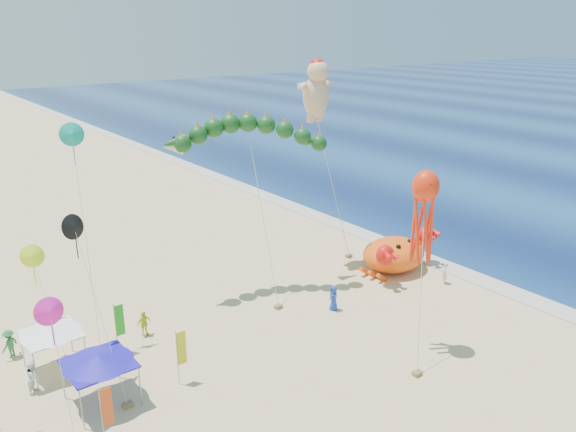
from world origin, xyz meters
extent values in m
plane|color=#D1B784|center=(0.00, 0.00, 0.00)|extent=(320.00, 320.00, 0.00)
plane|color=silver|center=(12.00, 0.00, 0.01)|extent=(320.00, 320.00, 0.00)
ellipsoid|color=#FF530D|center=(8.30, 1.97, 1.24)|extent=(5.74, 4.98, 2.47)
sphere|color=red|center=(5.53, 0.93, 2.34)|extent=(1.47, 1.47, 1.47)
sphere|color=black|center=(7.52, 1.11, 2.34)|extent=(0.38, 0.38, 0.38)
sphere|color=red|center=(11.07, 0.93, 2.34)|extent=(1.47, 1.47, 1.47)
sphere|color=black|center=(9.08, 1.11, 2.34)|extent=(0.38, 0.38, 0.38)
cone|color=#103E16|center=(-7.07, 6.16, 10.91)|extent=(1.53, 1.13, 1.25)
cylinder|color=#B2B2B2|center=(-2.26, 4.22, 5.22)|extent=(0.72, 3.91, 10.16)
cube|color=olive|center=(-2.59, 2.29, 0.12)|extent=(0.50, 0.35, 0.25)
ellipsoid|color=#E6AC8C|center=(4.61, 7.18, 13.03)|extent=(2.09, 1.72, 3.07)
sphere|color=#E6AC8C|center=(4.61, 6.99, 14.82)|extent=(1.60, 1.60, 1.60)
ellipsoid|color=red|center=(4.61, 7.09, 15.39)|extent=(1.04, 1.04, 0.73)
cylinder|color=#B2B2B2|center=(5.92, 6.48, 5.98)|extent=(2.66, 1.45, 11.66)
cube|color=olive|center=(7.22, 5.79, 0.12)|extent=(0.50, 0.35, 0.25)
ellipsoid|color=red|center=(1.08, -6.18, 9.75)|extent=(1.57, 1.41, 1.81)
cylinder|color=#B2B2B2|center=(-0.06, -7.30, 4.69)|extent=(2.34, 2.29, 9.09)
cube|color=olive|center=(-1.20, -8.41, 0.12)|extent=(0.50, 0.35, 0.25)
cylinder|color=gray|center=(-16.93, -1.64, 1.10)|extent=(0.06, 0.06, 2.20)
cylinder|color=gray|center=(-14.05, -1.64, 1.10)|extent=(0.06, 0.06, 2.20)
cylinder|color=gray|center=(-16.93, 1.24, 1.10)|extent=(0.06, 0.06, 2.20)
cylinder|color=gray|center=(-14.05, 1.24, 1.10)|extent=(0.06, 0.06, 2.20)
cube|color=#1A12A5|center=(-15.49, -0.20, 2.24)|extent=(3.12, 3.12, 0.08)
cone|color=#1A12A5|center=(-15.49, -0.20, 2.48)|extent=(3.43, 3.43, 0.45)
cylinder|color=gray|center=(-17.81, 2.83, 1.10)|extent=(0.06, 0.06, 2.20)
cylinder|color=gray|center=(-15.21, 2.83, 1.10)|extent=(0.06, 0.06, 2.20)
cylinder|color=gray|center=(-17.81, 5.43, 1.10)|extent=(0.06, 0.06, 2.20)
cylinder|color=gray|center=(-15.21, 5.43, 1.10)|extent=(0.06, 0.06, 2.20)
cube|color=white|center=(-16.51, 4.13, 2.24)|extent=(2.84, 2.84, 0.08)
cone|color=white|center=(-16.51, 4.13, 2.48)|extent=(3.13, 3.13, 0.45)
cylinder|color=gray|center=(-11.77, -1.23, 1.60)|extent=(0.05, 0.05, 3.20)
cube|color=gold|center=(-11.49, -1.23, 2.10)|extent=(0.50, 0.04, 1.90)
cylinder|color=gray|center=(-16.61, -3.52, 1.60)|extent=(0.05, 0.05, 3.20)
cube|color=#D9481B|center=(-16.33, -3.52, 2.10)|extent=(0.50, 0.04, 1.90)
cylinder|color=gray|center=(-13.20, 3.53, 1.60)|extent=(0.05, 0.05, 3.20)
cube|color=#1A9E1B|center=(-12.92, 3.53, 2.10)|extent=(0.50, 0.04, 1.90)
imported|color=silver|center=(-17.94, 2.78, 0.88)|extent=(1.05, 1.09, 1.76)
imported|color=#1C3BA4|center=(0.21, -0.09, 0.86)|extent=(0.78, 0.97, 1.72)
imported|color=#246E35|center=(-18.16, 6.97, 0.86)|extent=(1.27, 1.17, 1.71)
imported|color=silver|center=(9.35, -2.06, 0.83)|extent=(0.72, 0.70, 1.66)
imported|color=yellow|center=(-11.13, 4.52, 0.81)|extent=(1.00, 0.55, 1.61)
cone|color=black|center=(-15.05, 2.48, 8.52)|extent=(1.30, 0.51, 1.32)
cylinder|color=#B2B2B2|center=(-14.80, 0.98, 4.28)|extent=(0.55, 3.04, 8.28)
cube|color=olive|center=(-14.55, -0.52, 0.12)|extent=(0.50, 0.35, 0.25)
cone|color=#FF1CB9|center=(-17.53, -1.00, 6.10)|extent=(1.30, 0.51, 1.32)
cylinder|color=#B2B2B2|center=(-17.28, -2.50, 3.08)|extent=(0.55, 3.04, 5.87)
cone|color=#0D9186|center=(-13.54, 6.08, 12.44)|extent=(1.30, 0.51, 1.32)
cylinder|color=#B2B2B2|center=(-13.29, 4.58, 6.25)|extent=(0.55, 3.04, 12.20)
cube|color=olive|center=(-13.04, 3.08, 0.12)|extent=(0.50, 0.35, 0.25)
cone|color=#D7F51B|center=(-16.42, 6.35, 5.99)|extent=(1.30, 0.51, 1.32)
cylinder|color=#B2B2B2|center=(-16.17, 4.85, 3.02)|extent=(0.55, 3.04, 5.76)
cube|color=olive|center=(-15.92, 3.35, 0.12)|extent=(0.50, 0.35, 0.25)
camera|label=1|loc=(-22.65, -24.70, 17.97)|focal=35.00mm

